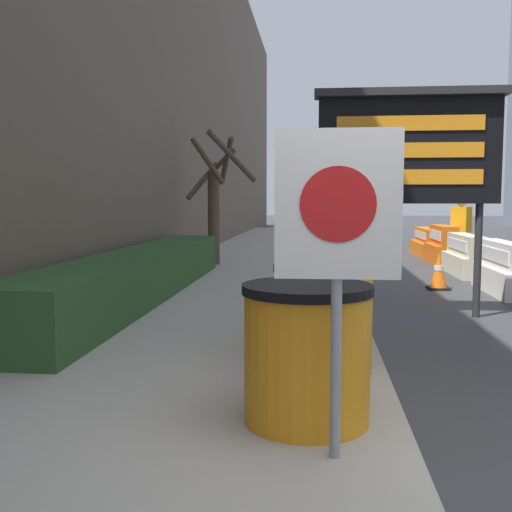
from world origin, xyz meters
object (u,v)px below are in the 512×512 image
(warning_sign, at_px, (338,228))
(jersey_barrier_orange_far, at_px, (443,247))
(barrel_drum_middle, at_px, (323,318))
(message_board, at_px, (408,149))
(traffic_light_near_curb, at_px, (349,170))
(barrel_drum_foreground, at_px, (307,353))
(pedestrian_worker, at_px, (461,225))
(jersey_barrier_white, at_px, (504,271))
(traffic_cone_near, at_px, (439,271))
(jersey_barrier_orange_near, at_px, (427,243))
(barrel_drum_back, at_px, (325,296))
(jersey_barrier_cream, at_px, (466,257))

(warning_sign, xyz_separation_m, jersey_barrier_orange_far, (3.05, 12.05, -1.00))
(barrel_drum_middle, height_order, message_board, message_board)
(jersey_barrier_orange_far, relative_size, traffic_light_near_curb, 0.43)
(jersey_barrier_orange_far, xyz_separation_m, traffic_light_near_curb, (-1.91, 8.46, 2.33))
(barrel_drum_foreground, relative_size, pedestrian_worker, 0.54)
(jersey_barrier_white, bearing_deg, barrel_drum_foreground, -115.78)
(barrel_drum_foreground, height_order, jersey_barrier_orange_far, barrel_drum_foreground)
(warning_sign, bearing_deg, jersey_barrier_white, 67.05)
(jersey_barrier_orange_far, distance_m, traffic_cone_near, 4.62)
(jersey_barrier_white, relative_size, traffic_cone_near, 3.04)
(jersey_barrier_orange_near, bearing_deg, barrel_drum_back, -105.06)
(warning_sign, relative_size, traffic_light_near_curb, 0.47)
(barrel_drum_back, xyz_separation_m, warning_sign, (0.02, -2.85, 0.82))
(barrel_drum_foreground, xyz_separation_m, jersey_barrier_cream, (3.21, 9.20, -0.23))
(traffic_light_near_curb, bearing_deg, barrel_drum_middle, -93.60)
(jersey_barrier_white, xyz_separation_m, traffic_cone_near, (-1.00, 0.35, -0.06))
(barrel_drum_foreground, bearing_deg, traffic_cone_near, 72.45)
(barrel_drum_back, relative_size, traffic_light_near_curb, 0.23)
(message_board, bearing_deg, traffic_light_near_curb, 89.85)
(jersey_barrier_orange_near, bearing_deg, traffic_light_near_curb, 106.97)
(jersey_barrier_orange_far, bearing_deg, traffic_light_near_curb, 102.73)
(barrel_drum_back, distance_m, traffic_light_near_curb, 17.83)
(barrel_drum_back, height_order, jersey_barrier_orange_near, barrel_drum_back)
(barrel_drum_foreground, height_order, jersey_barrier_cream, barrel_drum_foreground)
(pedestrian_worker, bearing_deg, traffic_light_near_curb, 149.91)
(barrel_drum_middle, relative_size, message_board, 0.29)
(barrel_drum_back, xyz_separation_m, pedestrian_worker, (3.44, 9.01, 0.36))
(barrel_drum_back, bearing_deg, traffic_light_near_curb, 86.26)
(message_board, height_order, traffic_cone_near, message_board)
(traffic_cone_near, relative_size, traffic_light_near_curb, 0.18)
(pedestrian_worker, bearing_deg, barrel_drum_back, -65.72)
(jersey_barrier_orange_far, bearing_deg, pedestrian_worker, -28.28)
(jersey_barrier_white, relative_size, jersey_barrier_orange_near, 0.93)
(jersey_barrier_orange_near, distance_m, traffic_light_near_curb, 6.98)
(barrel_drum_foreground, bearing_deg, message_board, 74.23)
(traffic_cone_near, height_order, traffic_light_near_curb, traffic_light_near_curb)
(barrel_drum_foreground, xyz_separation_m, traffic_light_near_curb, (1.30, 19.96, 2.15))
(warning_sign, relative_size, jersey_barrier_white, 0.89)
(barrel_drum_middle, height_order, warning_sign, warning_sign)
(jersey_barrier_orange_far, distance_m, traffic_light_near_curb, 8.98)
(barrel_drum_foreground, height_order, pedestrian_worker, pedestrian_worker)
(barrel_drum_middle, relative_size, jersey_barrier_white, 0.44)
(barrel_drum_foreground, bearing_deg, jersey_barrier_white, 64.22)
(warning_sign, height_order, pedestrian_worker, warning_sign)
(jersey_barrier_white, bearing_deg, warning_sign, -112.95)
(barrel_drum_middle, bearing_deg, barrel_drum_foreground, -95.82)
(traffic_cone_near, relative_size, pedestrian_worker, 0.41)
(jersey_barrier_orange_near, height_order, traffic_cone_near, jersey_barrier_orange_near)
(traffic_light_near_curb, bearing_deg, barrel_drum_back, -93.74)
(message_board, relative_size, jersey_barrier_cream, 1.47)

